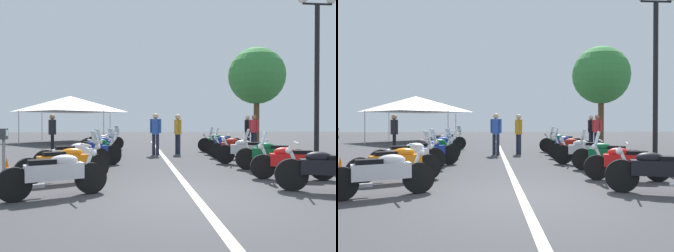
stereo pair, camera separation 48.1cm
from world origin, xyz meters
The scene contains 28 objects.
ground_plane centered at (0.00, 0.00, 0.00)m, with size 80.00×80.00×0.00m, color #38383A.
lane_centre_stripe centered at (6.16, 0.00, 0.00)m, with size 23.50×0.16×0.01m, color beige.
motorcycle_left_row_0 centered at (0.24, 2.63, 0.45)m, with size 1.03×1.89×0.99m.
motorcycle_left_row_1 centered at (1.80, 2.77, 0.46)m, with size 1.12×2.02×1.20m.
motorcycle_left_row_2 centered at (3.29, 2.84, 0.48)m, with size 1.05×2.00×1.23m.
motorcycle_left_row_3 centered at (4.64, 2.57, 0.47)m, with size 1.14×1.99×1.21m.
motorcycle_left_row_4 centered at (6.11, 2.55, 0.45)m, with size 1.26×1.79×0.98m.
motorcycle_left_row_5 centered at (7.66, 2.66, 0.45)m, with size 1.04×1.83×0.98m.
motorcycle_left_row_6 centered at (9.21, 2.73, 0.46)m, with size 1.22×1.81×1.01m.
motorcycle_left_row_7 centered at (10.55, 2.71, 0.47)m, with size 1.23×1.97×1.22m.
motorcycle_right_row_0 centered at (0.19, -2.72, 0.46)m, with size 0.91×2.01×1.01m.
motorcycle_right_row_1 centered at (1.70, -2.68, 0.46)m, with size 0.82×2.00×1.19m.
motorcycle_right_row_2 centered at (3.23, -2.79, 0.47)m, with size 1.04×1.97×1.21m.
motorcycle_right_row_3 centered at (4.67, -2.59, 0.46)m, with size 0.94×2.13×1.00m.
motorcycle_right_row_4 centered at (6.27, -2.66, 0.46)m, with size 0.95×2.04×1.19m.
motorcycle_right_row_5 centered at (7.71, -2.69, 0.47)m, with size 1.00×1.90×1.21m.
motorcycle_right_row_6 centered at (9.22, -2.80, 0.46)m, with size 0.87×2.10×1.01m.
street_lamp_twin_globe centered at (3.37, -4.26, 3.56)m, with size 0.32×1.22×5.28m.
parking_meter centered at (0.82, 3.79, 0.90)m, with size 0.18×0.13×1.29m.
traffic_cone_0 centered at (4.81, 4.11, 0.29)m, with size 0.36×0.36×0.61m.
traffic_cone_1 centered at (1.79, 4.09, 0.29)m, with size 0.36×0.36×0.61m.
bystander_0 centered at (8.13, 0.29, 1.05)m, with size 0.32×0.47×1.78m.
bystander_1 centered at (8.51, -0.71, 1.03)m, with size 0.49×0.32×1.75m.
bystander_2 centered at (11.09, -4.75, 1.04)m, with size 0.38×0.42×1.76m.
bystander_3 centered at (10.35, -4.83, 1.04)m, with size 0.44×0.36×1.76m.
bystander_4 centered at (8.81, 4.75, 1.03)m, with size 0.52×0.32×1.75m.
roadside_tree_0 centered at (12.63, -5.80, 4.05)m, with size 3.25×3.25×5.70m.
event_tent centered at (17.72, 5.71, 2.65)m, with size 5.72×5.72×3.20m.
Camera 1 is at (-6.27, 1.12, 1.43)m, focal length 36.13 mm.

